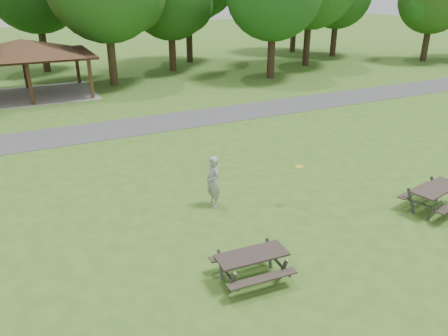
# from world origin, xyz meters

# --- Properties ---
(ground) EXTENTS (160.00, 160.00, 0.00)m
(ground) POSITION_xyz_m (0.00, 0.00, 0.00)
(ground) COLOR #355E1B
(ground) RESTS_ON ground
(asphalt_path) EXTENTS (120.00, 3.20, 0.02)m
(asphalt_path) POSITION_xyz_m (0.00, 14.00, 0.01)
(asphalt_path) COLOR #3E3E41
(asphalt_path) RESTS_ON ground
(pavilion) EXTENTS (8.60, 7.01, 3.76)m
(pavilion) POSITION_xyz_m (-4.00, 24.00, 3.06)
(pavilion) COLOR #3B2515
(pavilion) RESTS_ON ground
(tree_row_f) EXTENTS (7.35, 7.00, 9.55)m
(tree_row_f) POSITION_xyz_m (8.09, 28.53, 5.84)
(tree_row_f) COLOR #311F15
(tree_row_f) RESTS_ON ground
(tree_row_j) EXTENTS (6.72, 6.40, 8.96)m
(tree_row_j) POSITION_xyz_m (32.08, 22.53, 5.56)
(tree_row_j) COLOR black
(tree_row_j) RESTS_ON ground
(picnic_table_middle) EXTENTS (1.93, 1.59, 0.80)m
(picnic_table_middle) POSITION_xyz_m (-0.28, -0.23, 0.59)
(picnic_table_middle) COLOR black
(picnic_table_middle) RESTS_ON ground
(picnic_table_far) EXTENTS (2.28, 1.98, 0.86)m
(picnic_table_far) POSITION_xyz_m (7.14, 0.37, 0.63)
(picnic_table_far) COLOR #2C2320
(picnic_table_far) RESTS_ON ground
(frisbee_in_flight) EXTENTS (0.31, 0.31, 0.02)m
(frisbee_in_flight) POSITION_xyz_m (3.16, 2.68, 1.44)
(frisbee_in_flight) COLOR gold
(frisbee_in_flight) RESTS_ON ground
(frisbee_thrower) EXTENTS (0.49, 0.69, 1.80)m
(frisbee_thrower) POSITION_xyz_m (0.55, 3.94, 0.90)
(frisbee_thrower) COLOR gray
(frisbee_thrower) RESTS_ON ground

